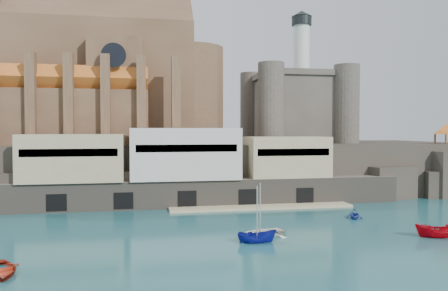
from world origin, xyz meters
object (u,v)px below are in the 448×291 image
Objects in this scene: church at (107,84)px; castle_keep at (296,104)px; pavilion at (448,130)px; boat_2 at (257,243)px.

castle_keep is at bearing -1.11° from church.
church is 68.65m from pavilion.
pavilion is at bearing -13.48° from church.
church is 1.60× the size of castle_keep.
pavilion is (66.13, -15.85, -9.40)m from church.
church is at bearing 166.52° from pavilion.
church is at bearing 178.89° from castle_keep.
church is 53.88m from boat_2.
pavilion is at bearing -55.53° from boat_2.
church is 40.39m from castle_keep.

